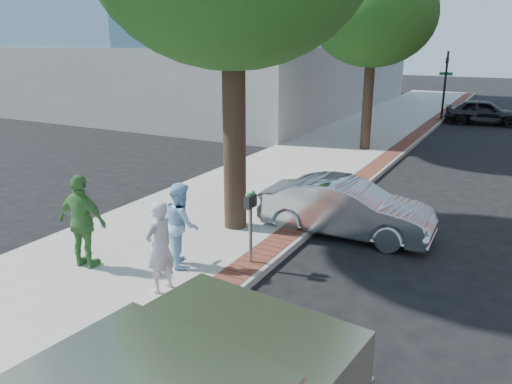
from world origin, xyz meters
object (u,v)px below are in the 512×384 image
Objects in this scene: parking_meter at (250,212)px; sedan_silver at (346,208)px; person_green at (83,222)px; bg_car at (483,112)px; person_gray at (159,247)px; person_officer at (181,224)px.

sedan_silver is (1.05, 2.68, -0.55)m from parking_meter.
bg_car is at bearing -106.53° from person_green.
person_gray reaches higher than bg_car.
sedan_silver is at bearing -135.01° from person_green.
sedan_silver is at bearing 68.68° from parking_meter.
person_gray is 0.42× the size of bg_car.
person_officer is at bearing -151.46° from person_green.
bg_car is (3.49, 22.21, -0.31)m from person_officer.
person_gray is 0.42× the size of sedan_silver.
person_gray is 1.00× the size of person_officer.
sedan_silver is (1.86, 4.45, -0.32)m from person_gray.
person_green is (-1.91, 0.08, 0.10)m from person_gray.
sedan_silver is (2.20, 3.36, -0.32)m from person_officer.
person_officer is 0.89× the size of person_green.
bg_car is (3.15, 23.30, -0.31)m from person_gray.
person_officer is 0.42× the size of sedan_silver.
sedan_silver is 1.01× the size of bg_car.
parking_meter is 0.37× the size of sedan_silver.
person_gray is 1.14m from person_officer.
parking_meter is at bearing -103.94° from person_officer.
person_green is 0.47× the size of bg_car.
person_green is at bearing 160.00° from bg_car.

